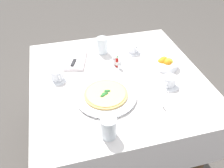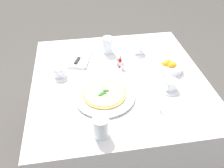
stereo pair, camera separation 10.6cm
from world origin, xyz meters
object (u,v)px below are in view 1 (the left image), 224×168
object	(u,v)px
pizza_plate	(106,96)
coffee_cup_far_left	(57,75)
water_glass_right_edge	(102,46)
citrus_bowl	(166,63)
napkin_folded	(75,60)
dinner_knife	(75,58)
salt_shaker	(114,61)
pizza	(106,94)
hot_sauce_bottle	(117,62)
pepper_shaker	(120,66)
menu_card	(160,99)
water_glass_back_corner	(109,128)
coffee_cup_far_right	(132,48)
coffee_cup_near_left	(169,82)

from	to	relation	value
pizza_plate	coffee_cup_far_left	size ratio (longest dim) A/B	2.59
coffee_cup_far_left	water_glass_right_edge	world-z (taller)	water_glass_right_edge
water_glass_right_edge	citrus_bowl	world-z (taller)	water_glass_right_edge
napkin_folded	citrus_bowl	world-z (taller)	citrus_bowl
water_glass_right_edge	napkin_folded	distance (m)	0.22
coffee_cup_far_left	dinner_knife	world-z (taller)	coffee_cup_far_left
dinner_knife	salt_shaker	bearing A→B (deg)	-90.31
pizza	citrus_bowl	xyz separation A→B (m)	(0.18, -0.44, 0.00)
citrus_bowl	coffee_cup_far_left	bearing A→B (deg)	86.20
pizza_plate	hot_sauce_bottle	world-z (taller)	hot_sauce_bottle
salt_shaker	pepper_shaker	bearing A→B (deg)	-160.35
pepper_shaker	menu_card	size ratio (longest dim) A/B	0.62
coffee_cup_far_left	citrus_bowl	bearing A→B (deg)	-93.80
water_glass_back_corner	napkin_folded	distance (m)	0.66
coffee_cup_far_right	water_glass_back_corner	xyz separation A→B (m)	(-0.68, 0.34, 0.02)
pizza_plate	water_glass_right_edge	distance (m)	0.47
pizza	dinner_knife	size ratio (longest dim) A/B	1.30
napkin_folded	salt_shaker	size ratio (longest dim) A/B	4.40
pizza_plate	water_glass_right_edge	size ratio (longest dim) A/B	2.98
coffee_cup_near_left	menu_card	xyz separation A→B (m)	(-0.12, 0.11, 0.00)
coffee_cup_far_left	citrus_bowl	xyz separation A→B (m)	(-0.05, -0.69, -0.00)
water_glass_right_edge	dinner_knife	xyz separation A→B (m)	(-0.06, 0.20, -0.03)
water_glass_back_corner	citrus_bowl	distance (m)	0.66
water_glass_right_edge	hot_sauce_bottle	world-z (taller)	water_glass_right_edge
water_glass_back_corner	salt_shaker	xyz separation A→B (m)	(0.56, -0.18, -0.03)
dinner_knife	salt_shaker	world-z (taller)	salt_shaker
pizza	water_glass_back_corner	distance (m)	0.27
napkin_folded	coffee_cup_near_left	bearing A→B (deg)	-111.87
hot_sauce_bottle	coffee_cup_far_right	bearing A→B (deg)	-46.47
coffee_cup_far_left	coffee_cup_near_left	xyz separation A→B (m)	(-0.22, -0.63, -0.00)
coffee_cup_far_right	dinner_knife	world-z (taller)	coffee_cup_far_right
pizza	coffee_cup_far_left	world-z (taller)	coffee_cup_far_left
pizza_plate	napkin_folded	xyz separation A→B (m)	(0.40, 0.12, -0.00)
coffee_cup_far_left	pizza	bearing A→B (deg)	-132.86
water_glass_back_corner	pizza_plate	bearing A→B (deg)	-10.84
water_glass_back_corner	salt_shaker	size ratio (longest dim) A/B	1.97
water_glass_back_corner	napkin_folded	size ratio (longest dim) A/B	0.45
water_glass_back_corner	menu_card	distance (m)	0.35
coffee_cup_near_left	napkin_folded	world-z (taller)	coffee_cup_near_left
napkin_folded	pepper_shaker	distance (m)	0.31
coffee_cup_far_left	dinner_knife	distance (m)	0.21
pizza	citrus_bowl	bearing A→B (deg)	-67.63
pizza	coffee_cup_near_left	size ratio (longest dim) A/B	1.87
citrus_bowl	menu_card	distance (m)	0.35
coffee_cup_far_left	water_glass_back_corner	size ratio (longest dim) A/B	1.19
water_glass_right_edge	dinner_knife	bearing A→B (deg)	107.85
napkin_folded	citrus_bowl	bearing A→B (deg)	-94.64
napkin_folded	citrus_bowl	xyz separation A→B (m)	(-0.21, -0.56, 0.02)
pizza	water_glass_right_edge	size ratio (longest dim) A/B	2.12
pizza	coffee_cup_far_right	world-z (taller)	coffee_cup_far_right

